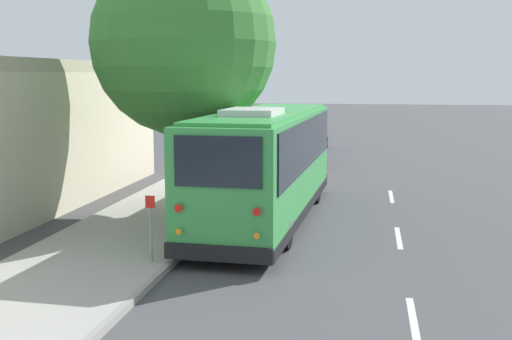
{
  "coord_description": "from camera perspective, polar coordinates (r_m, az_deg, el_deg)",
  "views": [
    {
      "loc": [
        -19.07,
        -2.89,
        4.33
      ],
      "look_at": [
        1.1,
        0.65,
        1.3
      ],
      "focal_mm": 45.0,
      "sensor_mm": 36.0,
      "label": 1
    }
  ],
  "objects": [
    {
      "name": "lane_stripe_mid",
      "position": [
        17.77,
        12.56,
        -5.89
      ],
      "size": [
        2.4,
        0.14,
        0.01
      ],
      "primitive_type": "cube",
      "color": "silver",
      "rests_on": "ground"
    },
    {
      "name": "street_tree",
      "position": [
        19.88,
        -6.32,
        12.24
      ],
      "size": [
        5.59,
        5.59,
        8.78
      ],
      "color": "brown",
      "rests_on": "sidewalk_slab"
    },
    {
      "name": "sidewalk_slab",
      "position": [
        20.53,
        -8.15,
        -3.63
      ],
      "size": [
        80.0,
        3.74,
        0.15
      ],
      "primitive_type": "cube",
      "color": "#A3A099",
      "rests_on": "ground"
    },
    {
      "name": "lane_stripe_behind",
      "position": [
        12.05,
        13.81,
        -12.89
      ],
      "size": [
        2.4,
        0.14,
        0.01
      ],
      "primitive_type": "cube",
      "color": "silver",
      "rests_on": "ground"
    },
    {
      "name": "parked_sedan_blue",
      "position": [
        37.57,
        4.88,
        2.69
      ],
      "size": [
        4.21,
        1.83,
        1.3
      ],
      "rotation": [
        0.0,
        0.0,
        -0.01
      ],
      "color": "navy",
      "rests_on": "ground"
    },
    {
      "name": "shuttle_bus",
      "position": [
        18.96,
        0.94,
        0.93
      ],
      "size": [
        10.83,
        2.95,
        3.46
      ],
      "rotation": [
        0.0,
        0.0,
        -0.04
      ],
      "color": "green",
      "rests_on": "ground"
    },
    {
      "name": "parked_sedan_black",
      "position": [
        31.22,
        3.75,
        1.51
      ],
      "size": [
        4.42,
        1.96,
        1.27
      ],
      "rotation": [
        0.0,
        0.0,
        0.04
      ],
      "color": "black",
      "rests_on": "ground"
    },
    {
      "name": "sign_post_far",
      "position": [
        16.49,
        -7.07,
        -3.95
      ],
      "size": [
        0.06,
        0.22,
        1.29
      ],
      "color": "gray",
      "rests_on": "sidewalk_slab"
    },
    {
      "name": "sign_post_near",
      "position": [
        14.64,
        -9.34,
        -5.11
      ],
      "size": [
        0.06,
        0.22,
        1.52
      ],
      "color": "gray",
      "rests_on": "sidewalk_slab"
    },
    {
      "name": "curb_strip",
      "position": [
        20.02,
        -2.85,
        -3.87
      ],
      "size": [
        80.0,
        0.14,
        0.15
      ],
      "primitive_type": "cube",
      "color": "gray",
      "rests_on": "ground"
    },
    {
      "name": "ground_plane",
      "position": [
        19.77,
        1.31,
        -4.24
      ],
      "size": [
        160.0,
        160.0,
        0.0
      ],
      "primitive_type": "plane",
      "color": "#474749"
    },
    {
      "name": "lane_stripe_ahead",
      "position": [
        23.62,
        11.93,
        -2.32
      ],
      "size": [
        2.4,
        0.14,
        0.01
      ],
      "primitive_type": "cube",
      "color": "silver",
      "rests_on": "ground"
    }
  ]
}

